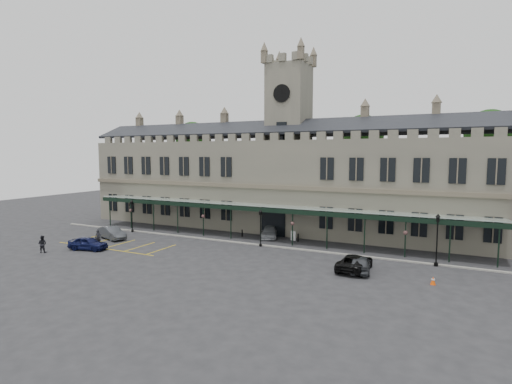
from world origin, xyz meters
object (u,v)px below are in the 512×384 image
at_px(clock_tower, 289,133).
at_px(car_right_a, 360,264).
at_px(traffic_cone, 433,281).
at_px(station_building, 288,182).
at_px(person_a, 98,238).
at_px(sign_board, 293,236).
at_px(lamp_post_mid, 260,224).
at_px(lamp_post_left, 132,213).
at_px(car_left_a, 88,243).
at_px(car_left_b, 112,233).
at_px(car_taxi, 270,232).
at_px(car_van, 354,262).
at_px(lamp_post_right, 437,235).
at_px(person_b, 42,244).

bearing_deg(clock_tower, car_right_a, -50.44).
distance_m(traffic_cone, car_right_a, 6.00).
xyz_separation_m(clock_tower, traffic_cone, (18.91, -16.67, -12.79)).
xyz_separation_m(station_building, person_a, (-15.64, -18.52, -5.58)).
bearing_deg(person_a, sign_board, -0.90).
xyz_separation_m(lamp_post_mid, person_a, (-16.63, -7.72, -1.60)).
distance_m(sign_board, person_a, 22.42).
distance_m(lamp_post_left, car_left_a, 10.20).
relative_size(lamp_post_left, car_left_b, 0.94).
bearing_deg(car_left_b, traffic_cone, -74.55).
relative_size(sign_board, car_taxi, 0.24).
distance_m(car_taxi, car_van, 15.73).
bearing_deg(car_left_a, station_building, -48.91).
relative_size(car_left_a, car_left_b, 0.91).
bearing_deg(car_taxi, sign_board, -27.09).
height_order(traffic_cone, car_left_b, car_left_b).
height_order(lamp_post_right, sign_board, lamp_post_right).
bearing_deg(person_a, person_b, -152.09).
height_order(station_building, lamp_post_left, station_building).
bearing_deg(car_taxi, clock_tower, 70.02).
height_order(car_taxi, person_a, person_a).
xyz_separation_m(clock_tower, car_left_a, (-15.00, -20.55, -12.39)).
bearing_deg(car_left_b, station_building, -30.41).
height_order(lamp_post_right, car_left_b, lamp_post_right).
xyz_separation_m(car_right_a, person_b, (-31.30, -7.79, 0.18)).
xyz_separation_m(car_taxi, person_b, (-18.20, -17.53, 0.23)).
bearing_deg(lamp_post_left, car_van, -8.56).
xyz_separation_m(lamp_post_mid, car_left_b, (-17.92, -4.46, -1.73)).
bearing_deg(lamp_post_right, sign_board, 164.47).
distance_m(station_building, car_left_a, 26.01).
distance_m(traffic_cone, car_taxi, 21.81).
bearing_deg(car_left_b, car_taxi, -43.39).
xyz_separation_m(car_left_b, car_right_a, (29.93, -0.40, -0.03)).
relative_size(lamp_post_left, traffic_cone, 6.64).
height_order(station_building, car_taxi, station_building).
bearing_deg(lamp_post_right, lamp_post_left, -179.86).
distance_m(lamp_post_mid, car_right_a, 13.07).
xyz_separation_m(clock_tower, lamp_post_right, (18.93, -10.83, -10.21)).
xyz_separation_m(car_left_a, car_van, (27.46, 5.07, -0.00)).
relative_size(clock_tower, car_taxi, 5.26).
relative_size(lamp_post_right, car_left_a, 1.16).
distance_m(clock_tower, lamp_post_right, 24.08).
bearing_deg(lamp_post_left, car_right_a, -8.88).
distance_m(traffic_cone, person_a, 34.61).
xyz_separation_m(person_a, person_b, (-2.66, -4.92, 0.03)).
relative_size(car_taxi, car_right_a, 1.09).
bearing_deg(car_taxi, traffic_cone, -48.35).
height_order(lamp_post_left, car_van, lamp_post_left).
distance_m(traffic_cone, sign_board, 18.73).
height_order(clock_tower, traffic_cone, clock_tower).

